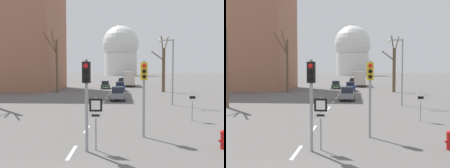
# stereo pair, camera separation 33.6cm
# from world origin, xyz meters

# --- Properties ---
(lane_stripe_0) EXTENTS (0.16, 2.00, 0.01)m
(lane_stripe_0) POSITION_xyz_m (0.00, 3.91, 0.00)
(lane_stripe_0) COLOR silver
(lane_stripe_0) RESTS_ON ground_plane
(lane_stripe_1) EXTENTS (0.16, 2.00, 0.01)m
(lane_stripe_1) POSITION_xyz_m (0.00, 8.41, 0.00)
(lane_stripe_1) COLOR silver
(lane_stripe_1) RESTS_ON ground_plane
(lane_stripe_2) EXTENTS (0.16, 2.00, 0.01)m
(lane_stripe_2) POSITION_xyz_m (0.00, 12.91, 0.00)
(lane_stripe_2) COLOR silver
(lane_stripe_2) RESTS_ON ground_plane
(lane_stripe_3) EXTENTS (0.16, 2.00, 0.01)m
(lane_stripe_3) POSITION_xyz_m (0.00, 17.41, 0.00)
(lane_stripe_3) COLOR silver
(lane_stripe_3) RESTS_ON ground_plane
(lane_stripe_4) EXTENTS (0.16, 2.00, 0.01)m
(lane_stripe_4) POSITION_xyz_m (0.00, 21.91, 0.00)
(lane_stripe_4) COLOR silver
(lane_stripe_4) RESTS_ON ground_plane
(lane_stripe_5) EXTENTS (0.16, 2.00, 0.01)m
(lane_stripe_5) POSITION_xyz_m (0.00, 26.41, 0.00)
(lane_stripe_5) COLOR silver
(lane_stripe_5) RESTS_ON ground_plane
(lane_stripe_6) EXTENTS (0.16, 2.00, 0.01)m
(lane_stripe_6) POSITION_xyz_m (0.00, 30.91, 0.00)
(lane_stripe_6) COLOR silver
(lane_stripe_6) RESTS_ON ground_plane
(lane_stripe_7) EXTENTS (0.16, 2.00, 0.01)m
(lane_stripe_7) POSITION_xyz_m (0.00, 35.41, 0.00)
(lane_stripe_7) COLOR silver
(lane_stripe_7) RESTS_ON ground_plane
(lane_stripe_8) EXTENTS (0.16, 2.00, 0.01)m
(lane_stripe_8) POSITION_xyz_m (0.00, 39.91, 0.00)
(lane_stripe_8) COLOR silver
(lane_stripe_8) RESTS_ON ground_plane
(lane_stripe_9) EXTENTS (0.16, 2.00, 0.01)m
(lane_stripe_9) POSITION_xyz_m (0.00, 44.41, 0.00)
(lane_stripe_9) COLOR silver
(lane_stripe_9) RESTS_ON ground_plane
(lane_stripe_10) EXTENTS (0.16, 2.00, 0.01)m
(lane_stripe_10) POSITION_xyz_m (0.00, 48.91, 0.00)
(lane_stripe_10) COLOR silver
(lane_stripe_10) RESTS_ON ground_plane
(lane_stripe_11) EXTENTS (0.16, 2.00, 0.01)m
(lane_stripe_11) POSITION_xyz_m (0.00, 53.41, 0.00)
(lane_stripe_11) COLOR silver
(lane_stripe_11) RESTS_ON ground_plane
(lane_stripe_12) EXTENTS (0.16, 2.00, 0.01)m
(lane_stripe_12) POSITION_xyz_m (0.00, 57.91, 0.00)
(lane_stripe_12) COLOR silver
(lane_stripe_12) RESTS_ON ground_plane
(traffic_signal_centre_tall) EXTENTS (0.36, 0.34, 4.20)m
(traffic_signal_centre_tall) POSITION_xyz_m (0.65, 4.09, 2.95)
(traffic_signal_centre_tall) COLOR gray
(traffic_signal_centre_tall) RESTS_ON ground_plane
(traffic_signal_near_right) EXTENTS (0.36, 0.34, 4.25)m
(traffic_signal_near_right) POSITION_xyz_m (3.45, 6.72, 2.98)
(traffic_signal_near_right) COLOR gray
(traffic_signal_near_right) RESTS_ON ground_plane
(route_sign_post) EXTENTS (0.60, 0.08, 2.46)m
(route_sign_post) POSITION_xyz_m (1.05, 4.30, 1.68)
(route_sign_post) COLOR gray
(route_sign_post) RESTS_ON ground_plane
(speed_limit_sign) EXTENTS (0.60, 0.08, 2.26)m
(speed_limit_sign) POSITION_xyz_m (7.38, 11.40, 1.53)
(speed_limit_sign) COLOR gray
(speed_limit_sign) RESTS_ON ground_plane
(fire_hydrant) EXTENTS (0.40, 0.34, 0.92)m
(fire_hydrant) POSITION_xyz_m (7.03, 4.76, 0.50)
(fire_hydrant) COLOR #B21414
(fire_hydrant) RESTS_ON ground_plane
(street_lamp_right) EXTENTS (1.67, 0.36, 7.02)m
(street_lamp_right) POSITION_xyz_m (7.23, 19.70, 4.35)
(street_lamp_right) COLOR gray
(street_lamp_right) RESTS_ON ground_plane
(sedan_near_left) EXTENTS (1.77, 3.99, 1.52)m
(sedan_near_left) POSITION_xyz_m (1.60, 68.18, 0.78)
(sedan_near_left) COLOR black
(sedan_near_left) RESTS_ON ground_plane
(sedan_near_right) EXTENTS (1.69, 3.91, 1.63)m
(sedan_near_right) POSITION_xyz_m (-1.41, 43.91, 0.82)
(sedan_near_right) COLOR #2D4C33
(sedan_near_right) RESTS_ON ground_plane
(sedan_mid_centre) EXTENTS (1.78, 3.98, 1.68)m
(sedan_mid_centre) POSITION_xyz_m (1.68, 38.20, 0.85)
(sedan_mid_centre) COLOR navy
(sedan_mid_centre) RESTS_ON ground_plane
(sedan_far_left) EXTENTS (1.78, 3.97, 1.71)m
(sedan_far_left) POSITION_xyz_m (1.61, 23.96, 0.85)
(sedan_far_left) COLOR slate
(sedan_far_left) RESTS_ON ground_plane
(city_bus) EXTENTS (2.66, 10.80, 3.48)m
(city_bus) POSITION_xyz_m (3.53, 53.25, 2.05)
(city_bus) COLOR beige
(city_bus) RESTS_ON ground_plane
(bare_tree_right_near) EXTENTS (3.19, 3.78, 9.73)m
(bare_tree_right_near) POSITION_xyz_m (9.17, 36.39, 4.28)
(bare_tree_right_near) COLOR brown
(bare_tree_right_near) RESTS_ON ground_plane
(bare_tree_left_far) EXTENTS (1.25, 5.55, 9.85)m
(bare_tree_left_far) POSITION_xyz_m (-8.74, 33.48, 4.91)
(bare_tree_left_far) COLOR brown
(bare_tree_left_far) RESTS_ON ground_plane
(capitol_dome) EXTENTS (26.65, 26.65, 37.64)m
(capitol_dome) POSITION_xyz_m (0.00, 177.77, 18.34)
(capitol_dome) COLOR silver
(capitol_dome) RESTS_ON ground_plane
(apartment_block_left) EXTENTS (18.00, 14.00, 26.59)m
(apartment_block_left) POSITION_xyz_m (-19.40, 41.09, 13.29)
(apartment_block_left) COLOR #9E664C
(apartment_block_left) RESTS_ON ground_plane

